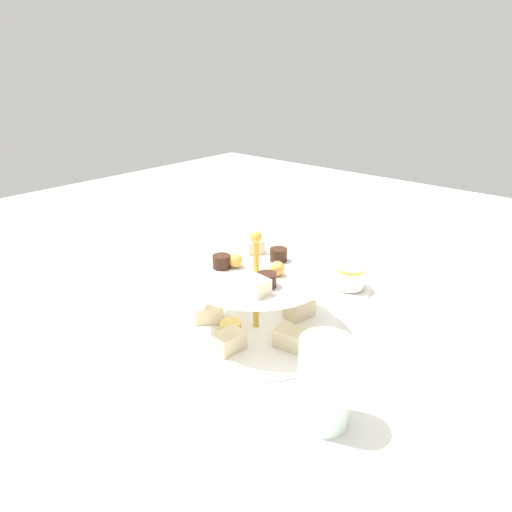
{
  "coord_description": "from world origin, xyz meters",
  "views": [
    {
      "loc": [
        0.54,
        0.46,
        0.43
      ],
      "look_at": [
        0.0,
        0.0,
        0.14
      ],
      "focal_mm": 33.46,
      "sensor_mm": 36.0,
      "label": 1
    }
  ],
  "objects_px": {
    "water_glass_tall_right": "(324,382)",
    "teacup_with_saucer": "(350,279)",
    "butter_knife_right": "(427,339)",
    "butter_knife_left": "(85,384)",
    "tiered_serving_stand": "(256,305)",
    "water_glass_short_left": "(292,260)"
  },
  "relations": [
    {
      "from": "water_glass_tall_right",
      "to": "water_glass_short_left",
      "type": "xyz_separation_m",
      "value": [
        -0.33,
        -0.3,
        -0.02
      ]
    },
    {
      "from": "butter_knife_left",
      "to": "tiered_serving_stand",
      "type": "bearing_deg",
      "value": 81.71
    },
    {
      "from": "water_glass_tall_right",
      "to": "butter_knife_left",
      "type": "height_order",
      "value": "water_glass_tall_right"
    },
    {
      "from": "tiered_serving_stand",
      "to": "butter_knife_left",
      "type": "height_order",
      "value": "tiered_serving_stand"
    },
    {
      "from": "teacup_with_saucer",
      "to": "butter_knife_right",
      "type": "height_order",
      "value": "teacup_with_saucer"
    },
    {
      "from": "water_glass_tall_right",
      "to": "butter_knife_left",
      "type": "xyz_separation_m",
      "value": [
        0.16,
        -0.3,
        -0.06
      ]
    },
    {
      "from": "tiered_serving_stand",
      "to": "butter_knife_left",
      "type": "xyz_separation_m",
      "value": [
        0.27,
        -0.09,
        -0.05
      ]
    },
    {
      "from": "water_glass_short_left",
      "to": "teacup_with_saucer",
      "type": "xyz_separation_m",
      "value": [
        -0.03,
        0.13,
        -0.01
      ]
    },
    {
      "from": "tiered_serving_stand",
      "to": "water_glass_short_left",
      "type": "distance_m",
      "value": 0.24
    },
    {
      "from": "teacup_with_saucer",
      "to": "butter_knife_right",
      "type": "distance_m",
      "value": 0.21
    },
    {
      "from": "butter_knife_right",
      "to": "tiered_serving_stand",
      "type": "bearing_deg",
      "value": 78.96
    },
    {
      "from": "butter_knife_left",
      "to": "butter_knife_right",
      "type": "bearing_deg",
      "value": 63.3
    },
    {
      "from": "water_glass_tall_right",
      "to": "butter_knife_right",
      "type": "distance_m",
      "value": 0.28
    },
    {
      "from": "tiered_serving_stand",
      "to": "butter_knife_right",
      "type": "height_order",
      "value": "tiered_serving_stand"
    },
    {
      "from": "water_glass_tall_right",
      "to": "water_glass_short_left",
      "type": "relative_size",
      "value": 1.58
    },
    {
      "from": "water_glass_tall_right",
      "to": "tiered_serving_stand",
      "type": "bearing_deg",
      "value": -117.82
    },
    {
      "from": "water_glass_tall_right",
      "to": "teacup_with_saucer",
      "type": "relative_size",
      "value": 1.34
    },
    {
      "from": "water_glass_tall_right",
      "to": "teacup_with_saucer",
      "type": "xyz_separation_m",
      "value": [
        -0.36,
        -0.17,
        -0.04
      ]
    },
    {
      "from": "tiered_serving_stand",
      "to": "teacup_with_saucer",
      "type": "xyz_separation_m",
      "value": [
        -0.25,
        0.04,
        -0.03
      ]
    },
    {
      "from": "water_glass_short_left",
      "to": "teacup_with_saucer",
      "type": "distance_m",
      "value": 0.13
    },
    {
      "from": "water_glass_short_left",
      "to": "water_glass_tall_right",
      "type": "bearing_deg",
      "value": 42.02
    },
    {
      "from": "butter_knife_right",
      "to": "teacup_with_saucer",
      "type": "bearing_deg",
      "value": 21.45
    }
  ]
}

